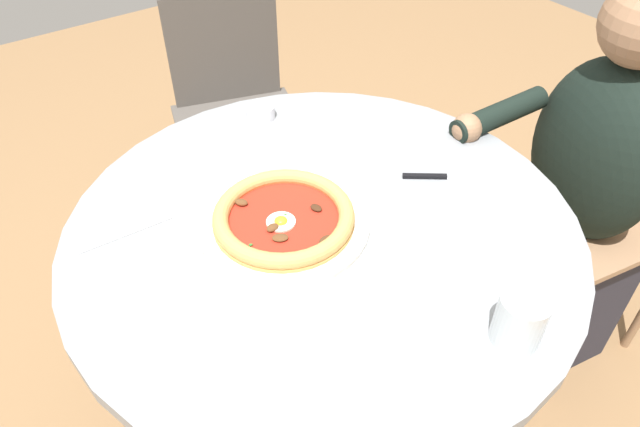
# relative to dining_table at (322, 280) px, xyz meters

# --- Properties ---
(ground_plane) EXTENTS (6.00, 6.00, 0.02)m
(ground_plane) POSITION_rel_dining_table_xyz_m (0.00, 0.00, -0.61)
(ground_plane) COLOR olive
(dining_table) EXTENTS (1.00, 1.00, 0.76)m
(dining_table) POSITION_rel_dining_table_xyz_m (0.00, 0.00, 0.00)
(dining_table) COLOR gray
(dining_table) RESTS_ON ground
(pizza_on_plate) EXTENTS (0.33, 0.33, 0.04)m
(pizza_on_plate) POSITION_rel_dining_table_xyz_m (0.06, -0.04, 0.18)
(pizza_on_plate) COLOR white
(pizza_on_plate) RESTS_ON dining_table
(water_glass) EXTENTS (0.08, 0.08, 0.09)m
(water_glass) POSITION_rel_dining_table_xyz_m (-0.09, 0.40, 0.21)
(water_glass) COLOR silver
(water_glass) RESTS_ON dining_table
(steak_knife) EXTENTS (0.18, 0.14, 0.01)m
(steak_knife) POSITION_rel_dining_table_xyz_m (-0.28, 0.03, 0.17)
(steak_knife) COLOR silver
(steak_knife) RESTS_ON dining_table
(ramekin_capers) EXTENTS (0.07, 0.07, 0.03)m
(ramekin_capers) POSITION_rel_dining_table_xyz_m (-0.10, -0.39, 0.18)
(ramekin_capers) COLOR white
(ramekin_capers) RESTS_ON dining_table
(fork_utensil) EXTENTS (0.18, 0.02, 0.00)m
(fork_utensil) POSITION_rel_dining_table_xyz_m (0.32, -0.19, 0.16)
(fork_utensil) COLOR #BCBCC1
(fork_utensil) RESTS_ON dining_table
(diner_person) EXTENTS (0.49, 0.41, 1.12)m
(diner_person) POSITION_rel_dining_table_xyz_m (-0.73, 0.12, -0.10)
(diner_person) COLOR #282833
(diner_person) RESTS_ON ground
(cafe_chair_diner) EXTENTS (0.46, 0.46, 0.90)m
(cafe_chair_diner) POSITION_rel_dining_table_xyz_m (-0.87, 0.15, -0.05)
(cafe_chair_diner) COLOR #957050
(cafe_chair_diner) RESTS_ON ground
(cafe_chair_spare_near) EXTENTS (0.52, 0.52, 0.83)m
(cafe_chair_spare_near) POSITION_rel_dining_table_xyz_m (-0.28, -0.90, -0.09)
(cafe_chair_spare_near) COLOR #504A45
(cafe_chair_spare_near) RESTS_ON ground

